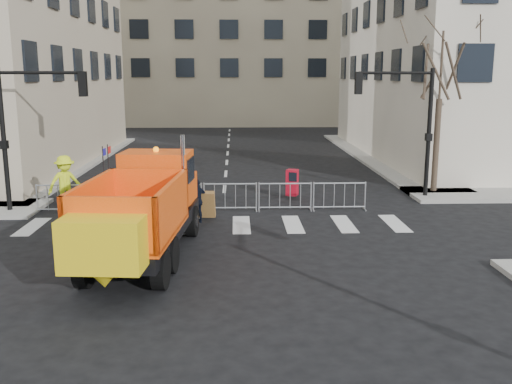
{
  "coord_description": "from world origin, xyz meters",
  "views": [
    {
      "loc": [
        0.5,
        -13.71,
        5.12
      ],
      "look_at": [
        1.1,
        2.5,
        1.78
      ],
      "focal_mm": 40.0,
      "sensor_mm": 36.0,
      "label": 1
    }
  ],
  "objects_px": {
    "cop_c": "(197,201)",
    "worker": "(65,183)",
    "cop_b": "(133,198)",
    "cop_a": "(171,192)",
    "plow_truck": "(142,208)",
    "newspaper_box": "(292,182)"
  },
  "relations": [
    {
      "from": "cop_c",
      "to": "worker",
      "type": "distance_m",
      "value": 5.26
    },
    {
      "from": "worker",
      "to": "cop_b",
      "type": "bearing_deg",
      "value": -65.87
    },
    {
      "from": "cop_b",
      "to": "cop_a",
      "type": "bearing_deg",
      "value": -162.85
    },
    {
      "from": "plow_truck",
      "to": "cop_c",
      "type": "xyz_separation_m",
      "value": [
        1.23,
        4.13,
        -0.73
      ]
    },
    {
      "from": "newspaper_box",
      "to": "plow_truck",
      "type": "bearing_deg",
      "value": -99.5
    },
    {
      "from": "cop_c",
      "to": "newspaper_box",
      "type": "bearing_deg",
      "value": -178.1
    },
    {
      "from": "worker",
      "to": "newspaper_box",
      "type": "xyz_separation_m",
      "value": [
        8.73,
        2.25,
        -0.47
      ]
    },
    {
      "from": "plow_truck",
      "to": "newspaper_box",
      "type": "xyz_separation_m",
      "value": [
        4.96,
        7.97,
        -0.82
      ]
    },
    {
      "from": "worker",
      "to": "newspaper_box",
      "type": "distance_m",
      "value": 9.03
    },
    {
      "from": "cop_a",
      "to": "cop_c",
      "type": "relative_size",
      "value": 1.29
    },
    {
      "from": "cop_b",
      "to": "plow_truck",
      "type": "bearing_deg",
      "value": 96.12
    },
    {
      "from": "cop_a",
      "to": "newspaper_box",
      "type": "bearing_deg",
      "value": 179.83
    },
    {
      "from": "cop_c",
      "to": "plow_truck",
      "type": "bearing_deg",
      "value": 29.46
    },
    {
      "from": "plow_truck",
      "to": "cop_c",
      "type": "height_order",
      "value": "plow_truck"
    },
    {
      "from": "plow_truck",
      "to": "cop_a",
      "type": "distance_m",
      "value": 4.64
    },
    {
      "from": "cop_b",
      "to": "newspaper_box",
      "type": "xyz_separation_m",
      "value": [
        5.93,
        3.93,
        -0.23
      ]
    },
    {
      "from": "plow_truck",
      "to": "worker",
      "type": "bearing_deg",
      "value": 38.51
    },
    {
      "from": "cop_b",
      "to": "newspaper_box",
      "type": "bearing_deg",
      "value": -153.76
    },
    {
      "from": "cop_a",
      "to": "newspaper_box",
      "type": "relative_size",
      "value": 1.86
    },
    {
      "from": "cop_b",
      "to": "newspaper_box",
      "type": "relative_size",
      "value": 1.69
    },
    {
      "from": "cop_b",
      "to": "newspaper_box",
      "type": "height_order",
      "value": "cop_b"
    },
    {
      "from": "plow_truck",
      "to": "cop_b",
      "type": "xyz_separation_m",
      "value": [
        -0.96,
        4.03,
        -0.59
      ]
    }
  ]
}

